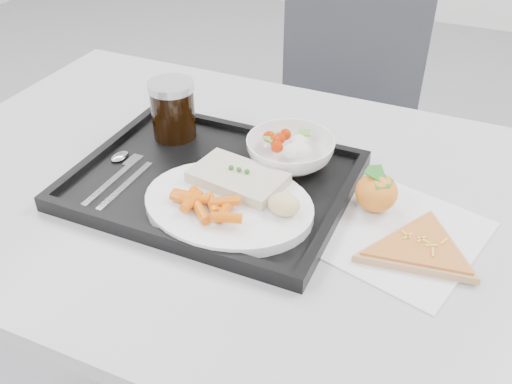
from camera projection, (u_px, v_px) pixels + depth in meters
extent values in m
cube|color=silver|center=(242.00, 194.00, 0.97)|extent=(1.20, 0.80, 0.03)
cylinder|color=#47474C|center=(123.00, 191.00, 1.62)|extent=(0.04, 0.04, 0.72)
cube|color=#35363B|center=(329.00, 144.00, 1.66)|extent=(0.54, 0.54, 0.04)
cube|color=#35363B|center=(356.00, 39.00, 1.65)|extent=(0.40, 0.18, 0.46)
cylinder|color=#47474C|center=(248.00, 226.00, 1.72)|extent=(0.03, 0.03, 0.43)
cylinder|color=#47474C|center=(364.00, 259.00, 1.60)|extent=(0.03, 0.03, 0.43)
cylinder|color=#47474C|center=(291.00, 166.00, 1.99)|extent=(0.03, 0.03, 0.43)
cylinder|color=#47474C|center=(393.00, 191.00, 1.87)|extent=(0.03, 0.03, 0.43)
cube|color=black|center=(213.00, 183.00, 0.96)|extent=(0.45, 0.35, 0.01)
cube|color=black|center=(253.00, 131.00, 1.08)|extent=(0.45, 0.02, 0.01)
cube|color=black|center=(160.00, 235.00, 0.83)|extent=(0.45, 0.02, 0.01)
cube|color=black|center=(337.00, 208.00, 0.88)|extent=(0.02, 0.32, 0.01)
cube|color=black|center=(105.00, 149.00, 1.02)|extent=(0.02, 0.32, 0.01)
cylinder|color=white|center=(228.00, 205.00, 0.88)|extent=(0.27, 0.27, 0.02)
cube|color=beige|center=(238.00, 178.00, 0.91)|extent=(0.16, 0.11, 0.02)
sphere|color=#236B1C|center=(231.00, 168.00, 0.91)|extent=(0.01, 0.01, 0.01)
sphere|color=#236B1C|center=(239.00, 169.00, 0.91)|extent=(0.01, 0.01, 0.01)
sphere|color=#236B1C|center=(247.00, 171.00, 0.90)|extent=(0.01, 0.01, 0.01)
ellipsoid|color=tan|center=(284.00, 205.00, 0.84)|extent=(0.05, 0.05, 0.03)
imported|color=white|center=(290.00, 151.00, 0.98)|extent=(0.15, 0.15, 0.05)
cylinder|color=black|center=(173.00, 112.00, 1.05)|extent=(0.08, 0.08, 0.10)
cylinder|color=#A5A8AD|center=(171.00, 86.00, 1.01)|extent=(0.08, 0.08, 0.01)
cube|color=silver|center=(111.00, 182.00, 0.95)|extent=(0.01, 0.15, 0.00)
ellipsoid|color=silver|center=(120.00, 156.00, 1.01)|extent=(0.03, 0.04, 0.01)
cube|color=silver|center=(125.00, 186.00, 0.94)|extent=(0.01, 0.15, 0.00)
cube|color=silver|center=(133.00, 161.00, 1.00)|extent=(0.02, 0.04, 0.00)
cube|color=silver|center=(390.00, 231.00, 0.87)|extent=(0.30, 0.30, 0.00)
ellipsoid|color=orange|center=(376.00, 192.00, 0.89)|extent=(0.08, 0.08, 0.06)
cube|color=#236B1C|center=(379.00, 177.00, 0.87)|extent=(0.04, 0.05, 0.02)
cube|color=#236B1C|center=(379.00, 177.00, 0.87)|extent=(0.04, 0.02, 0.02)
cylinder|color=tan|center=(420.00, 250.00, 0.82)|extent=(0.29, 0.29, 0.01)
cylinder|color=#AE450C|center=(421.00, 246.00, 0.82)|extent=(0.26, 0.26, 0.00)
cube|color=#EABC47|center=(408.00, 236.00, 0.83)|extent=(0.01, 0.02, 0.00)
cube|color=#EABC47|center=(433.00, 252.00, 0.80)|extent=(0.01, 0.02, 0.00)
cube|color=#EABC47|center=(444.00, 241.00, 0.82)|extent=(0.01, 0.02, 0.00)
cube|color=#EABC47|center=(421.00, 240.00, 0.82)|extent=(0.01, 0.02, 0.00)
cube|color=#EABC47|center=(406.00, 235.00, 0.83)|extent=(0.02, 0.01, 0.00)
cube|color=#EABC47|center=(431.00, 245.00, 0.81)|extent=(0.02, 0.01, 0.00)
cube|color=#EABC47|center=(424.00, 241.00, 0.82)|extent=(0.02, 0.01, 0.00)
cylinder|color=#E05D08|center=(190.00, 198.00, 0.87)|extent=(0.02, 0.05, 0.02)
cylinder|color=#E05D08|center=(225.00, 211.00, 0.84)|extent=(0.02, 0.05, 0.02)
cylinder|color=#E05D08|center=(227.00, 218.00, 0.82)|extent=(0.05, 0.03, 0.02)
cylinder|color=#E05D08|center=(192.00, 201.00, 0.85)|extent=(0.02, 0.05, 0.02)
cylinder|color=#E05D08|center=(187.00, 195.00, 0.87)|extent=(0.05, 0.02, 0.02)
cylinder|color=#E05D08|center=(195.00, 199.00, 0.86)|extent=(0.05, 0.03, 0.02)
cylinder|color=#E05D08|center=(184.00, 200.00, 0.86)|extent=(0.05, 0.02, 0.02)
cylinder|color=#E05D08|center=(201.00, 212.00, 0.84)|extent=(0.04, 0.04, 0.02)
cylinder|color=#E05D08|center=(225.00, 201.00, 0.85)|extent=(0.05, 0.04, 0.02)
cylinder|color=#E05D08|center=(212.00, 204.00, 0.86)|extent=(0.04, 0.04, 0.02)
sphere|color=#AF2200|center=(275.00, 141.00, 0.99)|extent=(0.02, 0.02, 0.02)
sphere|color=#AF2200|center=(269.00, 137.00, 1.00)|extent=(0.02, 0.02, 0.02)
sphere|color=#AF2200|center=(280.00, 138.00, 0.99)|extent=(0.02, 0.02, 0.02)
sphere|color=#AF2200|center=(285.00, 134.00, 1.01)|extent=(0.02, 0.02, 0.02)
sphere|color=#AF2200|center=(277.00, 147.00, 0.97)|extent=(0.02, 0.02, 0.02)
ellipsoid|color=silver|center=(299.00, 142.00, 0.99)|extent=(0.03, 0.03, 0.02)
ellipsoid|color=silver|center=(291.00, 151.00, 0.96)|extent=(0.03, 0.03, 0.02)
ellipsoid|color=silver|center=(302.00, 151.00, 0.96)|extent=(0.03, 0.03, 0.02)
ellipsoid|color=silver|center=(298.00, 148.00, 0.97)|extent=(0.03, 0.03, 0.02)
cube|color=#5B9734|center=(271.00, 138.00, 0.99)|extent=(0.03, 0.03, 0.00)
cube|color=#5B9734|center=(276.00, 135.00, 1.00)|extent=(0.02, 0.02, 0.00)
cube|color=#5B9734|center=(304.00, 133.00, 1.00)|extent=(0.03, 0.03, 0.00)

